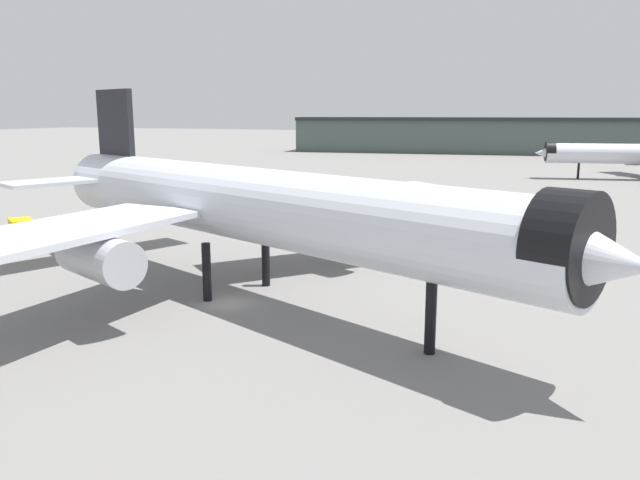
% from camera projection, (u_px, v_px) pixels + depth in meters
% --- Properties ---
extents(ground, '(900.00, 900.00, 0.00)m').
position_uv_depth(ground, '(227.00, 304.00, 49.54)').
color(ground, slate).
extents(airliner_near_gate, '(57.01, 50.84, 17.10)m').
position_uv_depth(airliner_near_gate, '(254.00, 207.00, 49.50)').
color(airliner_near_gate, silver).
rests_on(airliner_near_gate, ground).
extents(terminal_building, '(195.12, 48.05, 22.77)m').
position_uv_depth(terminal_building, '(568.00, 136.00, 222.96)').
color(terminal_building, '#475651').
rests_on(terminal_building, ground).
extents(service_truck_front, '(5.85, 4.97, 3.00)m').
position_uv_depth(service_truck_front, '(23.00, 232.00, 70.44)').
color(service_truck_front, black).
rests_on(service_truck_front, ground).
extents(baggage_tug_wing, '(3.48, 3.32, 1.85)m').
position_uv_depth(baggage_tug_wing, '(527.00, 238.00, 70.58)').
color(baggage_tug_wing, black).
rests_on(baggage_tug_wing, ground).
extents(baggage_cart_trailing, '(2.64, 2.83, 1.82)m').
position_uv_depth(baggage_cart_trailing, '(213.00, 220.00, 82.53)').
color(baggage_cart_trailing, black).
rests_on(baggage_cart_trailing, ground).
extents(traffic_cone_near_nose, '(0.60, 0.60, 0.75)m').
position_uv_depth(traffic_cone_near_nose, '(254.00, 223.00, 83.30)').
color(traffic_cone_near_nose, '#F2600C').
rests_on(traffic_cone_near_nose, ground).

